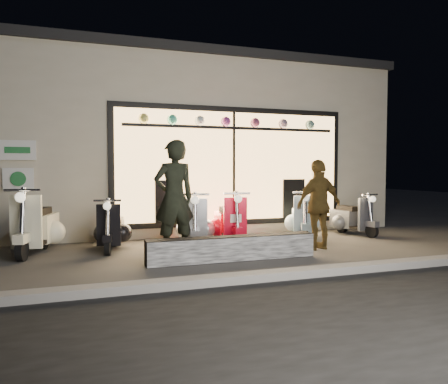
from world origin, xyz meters
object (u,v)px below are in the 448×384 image
Objects in this scene: scooter_silver at (195,224)px; woman at (319,205)px; graffiti_barrier at (232,248)px; scooter_red at (229,222)px; man at (174,198)px.

woman reaches higher than scooter_silver.
scooter_red reaches higher than graffiti_barrier.
woman is (2.05, -1.16, 0.43)m from scooter_silver.
scooter_silver is 0.75m from scooter_red.
man reaches higher than graffiti_barrier.
scooter_silver is 1.17m from man.
woman is at bearing -13.82° from scooter_silver.
graffiti_barrier is 1.81m from scooter_red.
scooter_red is 0.85× the size of woman.
woman reaches higher than scooter_red.
scooter_red is 1.89m from woman.
scooter_red is (0.74, 0.12, -0.00)m from scooter_silver.
graffiti_barrier is at bearing 126.15° from man.
scooter_red is at bearing -53.83° from woman.
scooter_silver is (-0.18, 1.59, 0.21)m from graffiti_barrier.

